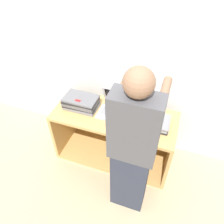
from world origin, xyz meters
TOP-DOWN VIEW (x-y plane):
  - ground_plane at (0.00, 0.00)m, footprint 12.00×12.00m
  - wall_back at (0.00, 0.70)m, footprint 8.00×0.05m
  - cart at (0.00, 0.37)m, footprint 1.39×0.59m
  - laptop_open at (0.00, 0.35)m, footprint 0.38×0.33m
  - laptop_stack_left at (-0.40, 0.30)m, footprint 0.39×0.27m
  - laptop_stack_right at (0.41, 0.30)m, footprint 0.40×0.27m
  - person at (0.34, -0.23)m, footprint 0.40×0.53m
  - inventory_tag at (-0.41, 0.23)m, footprint 0.06×0.02m

SIDE VIEW (x-z plane):
  - ground_plane at x=0.00m, z-range 0.00..0.00m
  - cart at x=0.00m, z-range 0.00..0.70m
  - laptop_stack_right at x=0.41m, z-range 0.70..0.79m
  - laptop_open at x=0.00m, z-range 0.63..0.88m
  - laptop_stack_left at x=-0.40m, z-range 0.70..0.85m
  - person at x=0.34m, z-range 0.01..1.67m
  - inventory_tag at x=-0.41m, z-range 0.85..0.85m
  - wall_back at x=0.00m, z-range 0.00..2.40m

